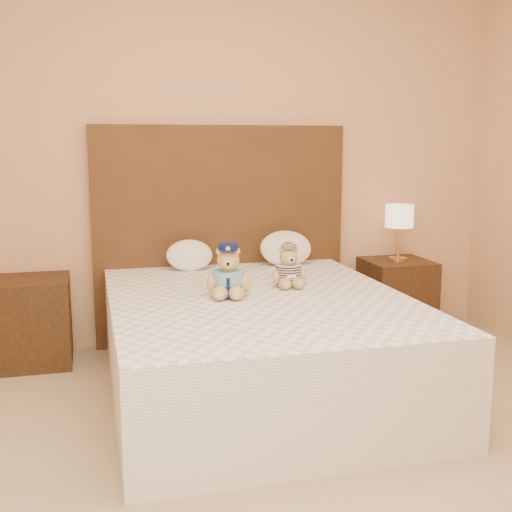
{
  "coord_description": "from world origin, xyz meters",
  "views": [
    {
      "loc": [
        -0.88,
        -2.12,
        1.38
      ],
      "look_at": [
        0.05,
        1.45,
        0.73
      ],
      "focal_mm": 45.0,
      "sensor_mm": 36.0,
      "label": 1
    }
  ],
  "objects": [
    {
      "name": "ground",
      "position": [
        0.0,
        0.0,
        0.0
      ],
      "size": [
        4.0,
        4.5,
        0.0
      ],
      "primitive_type": "cube",
      "color": "tan",
      "rests_on": "ground"
    },
    {
      "name": "room_walls",
      "position": [
        0.0,
        0.46,
        1.81
      ],
      "size": [
        4.04,
        4.52,
        2.72
      ],
      "color": "tan",
      "rests_on": "ground"
    },
    {
      "name": "bed",
      "position": [
        0.0,
        1.2,
        0.28
      ],
      "size": [
        1.6,
        2.0,
        0.55
      ],
      "color": "white",
      "rests_on": "ground"
    },
    {
      "name": "headboard",
      "position": [
        0.0,
        2.21,
        0.75
      ],
      "size": [
        1.75,
        0.08,
        1.5
      ],
      "primitive_type": "cube",
      "color": "#452E14",
      "rests_on": "ground"
    },
    {
      "name": "nightstand_left",
      "position": [
        -1.25,
        2.0,
        0.28
      ],
      "size": [
        0.45,
        0.45,
        0.55
      ],
      "primitive_type": "cube",
      "color": "#3C2713",
      "rests_on": "ground"
    },
    {
      "name": "nightstand_right",
      "position": [
        1.25,
        2.0,
        0.28
      ],
      "size": [
        0.45,
        0.45,
        0.55
      ],
      "primitive_type": "cube",
      "color": "#3C2713",
      "rests_on": "ground"
    },
    {
      "name": "lamp",
      "position": [
        1.25,
        2.0,
        0.85
      ],
      "size": [
        0.2,
        0.2,
        0.4
      ],
      "color": "gold",
      "rests_on": "nightstand_right"
    },
    {
      "name": "teddy_police",
      "position": [
        -0.16,
        1.22,
        0.69
      ],
      "size": [
        0.3,
        0.29,
        0.29
      ],
      "primitive_type": null,
      "rotation": [
        0.0,
        0.0,
        -0.23
      ],
      "color": "#AF8B44",
      "rests_on": "bed"
    },
    {
      "name": "teddy_prisoner",
      "position": [
        0.23,
        1.38,
        0.67
      ],
      "size": [
        0.22,
        0.22,
        0.24
      ],
      "primitive_type": null,
      "rotation": [
        0.0,
        0.0,
        -0.04
      ],
      "color": "#AF8B44",
      "rests_on": "bed"
    },
    {
      "name": "pillow_left",
      "position": [
        -0.25,
        2.03,
        0.66
      ],
      "size": [
        0.31,
        0.2,
        0.22
      ],
      "primitive_type": "ellipsoid",
      "color": "white",
      "rests_on": "bed"
    },
    {
      "name": "pillow_right",
      "position": [
        0.42,
        2.03,
        0.68
      ],
      "size": [
        0.36,
        0.24,
        0.26
      ],
      "primitive_type": "ellipsoid",
      "color": "white",
      "rests_on": "bed"
    }
  ]
}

